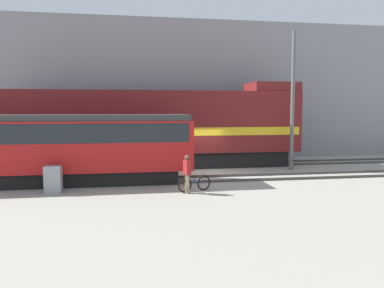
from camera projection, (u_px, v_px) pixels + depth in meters
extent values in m
plane|color=#9E998C|center=(207.00, 173.00, 21.44)|extent=(120.00, 120.00, 0.00)
cube|color=#47423D|center=(218.00, 181.00, 18.85)|extent=(60.00, 0.07, 0.14)
cube|color=#47423D|center=(211.00, 176.00, 20.26)|extent=(60.00, 0.07, 0.14)
cube|color=#47423D|center=(200.00, 167.00, 23.56)|extent=(60.00, 0.07, 0.14)
cube|color=#47423D|center=(196.00, 163.00, 24.97)|extent=(60.00, 0.07, 0.14)
cube|color=gray|center=(184.00, 92.00, 30.23)|extent=(41.99, 6.00, 10.20)
cube|color=black|center=(154.00, 159.00, 23.76)|extent=(17.03, 2.55, 1.00)
cube|color=maroon|center=(153.00, 122.00, 23.54)|extent=(18.51, 3.00, 3.80)
cube|color=gold|center=(153.00, 131.00, 23.59)|extent=(18.14, 3.04, 0.50)
cube|color=maroon|center=(271.00, 88.00, 24.58)|extent=(3.00, 2.85, 0.60)
cube|color=black|center=(66.00, 177.00, 18.32)|extent=(10.84, 2.00, 0.70)
cube|color=red|center=(65.00, 146.00, 18.18)|extent=(12.32, 2.50, 2.41)
cube|color=#1E2328|center=(65.00, 132.00, 18.12)|extent=(11.82, 2.54, 0.90)
cube|color=#333333|center=(64.00, 118.00, 18.05)|extent=(12.07, 2.38, 0.30)
torus|color=black|center=(204.00, 183.00, 16.96)|extent=(0.66, 0.30, 0.68)
torus|color=black|center=(185.00, 185.00, 16.48)|extent=(0.66, 0.30, 0.68)
cylinder|color=#1E4C99|center=(194.00, 181.00, 16.71)|extent=(0.80, 0.32, 0.04)
cylinder|color=#1E4C99|center=(188.00, 181.00, 16.54)|extent=(0.03, 0.03, 0.31)
cylinder|color=#262626|center=(204.00, 174.00, 16.93)|extent=(0.17, 0.42, 0.02)
cylinder|color=#8C7A5B|center=(186.00, 184.00, 16.45)|extent=(0.11, 0.11, 0.83)
cylinder|color=#8C7A5B|center=(188.00, 184.00, 16.31)|extent=(0.11, 0.11, 0.83)
cube|color=maroon|center=(187.00, 167.00, 16.31)|extent=(0.33, 0.41, 0.64)
sphere|color=brown|center=(187.00, 158.00, 16.27)|extent=(0.22, 0.22, 0.22)
cylinder|color=#595959|center=(293.00, 101.00, 22.39)|extent=(0.23, 0.23, 8.28)
cube|color=gray|center=(53.00, 180.00, 16.35)|extent=(0.70, 0.60, 1.20)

